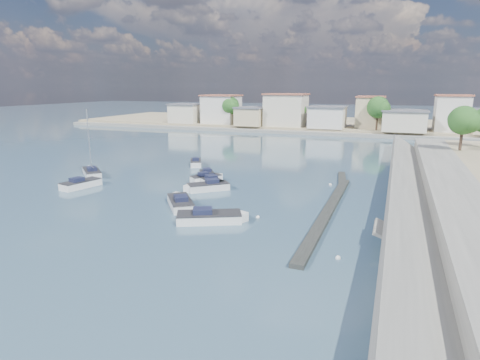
# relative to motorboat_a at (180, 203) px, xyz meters

# --- Properties ---
(ground) EXTENTS (400.00, 400.00, 0.00)m
(ground) POSITION_rel_motorboat_a_xyz_m (7.09, 33.32, -0.38)
(ground) COLOR #2B4757
(ground) RESTS_ON ground
(seawall_walkway) EXTENTS (5.00, 90.00, 1.80)m
(seawall_walkway) POSITION_rel_motorboat_a_xyz_m (25.59, 6.32, 0.52)
(seawall_walkway) COLOR slate
(seawall_walkway) RESTS_ON ground
(breakwater) EXTENTS (2.00, 31.02, 0.35)m
(breakwater) POSITION_rel_motorboat_a_xyz_m (14.00, 6.00, -0.21)
(breakwater) COLOR black
(breakwater) RESTS_ON ground
(far_shore_land) EXTENTS (160.00, 40.00, 1.40)m
(far_shore_land) POSITION_rel_motorboat_a_xyz_m (7.09, 85.32, 0.32)
(far_shore_land) COLOR gray
(far_shore_land) RESTS_ON ground
(far_shore_quay) EXTENTS (160.00, 2.50, 0.80)m
(far_shore_quay) POSITION_rel_motorboat_a_xyz_m (7.09, 64.32, 0.02)
(far_shore_quay) COLOR slate
(far_shore_quay) RESTS_ON ground
(far_town) EXTENTS (113.01, 12.80, 8.35)m
(far_town) POSITION_rel_motorboat_a_xyz_m (17.80, 70.24, 4.56)
(far_town) COLOR beige
(far_town) RESTS_ON far_shore_land
(shore_trees) EXTENTS (74.56, 38.32, 7.92)m
(shore_trees) POSITION_rel_motorboat_a_xyz_m (15.43, 61.43, 5.84)
(shore_trees) COLOR #38281E
(shore_trees) RESTS_ON ground
(motorboat_a) EXTENTS (4.72, 5.25, 1.48)m
(motorboat_a) POSITION_rel_motorboat_a_xyz_m (0.00, 0.00, 0.00)
(motorboat_a) COLOR white
(motorboat_a) RESTS_ON ground
(motorboat_b) EXTENTS (3.56, 3.92, 1.48)m
(motorboat_b) POSITION_rel_motorboat_a_xyz_m (-2.02, 10.49, -0.00)
(motorboat_b) COLOR white
(motorboat_b) RESTS_ON ground
(motorboat_c) EXTENTS (4.93, 4.70, 1.48)m
(motorboat_c) POSITION_rel_motorboat_a_xyz_m (-1.34, 9.41, 0.00)
(motorboat_c) COLOR white
(motorboat_c) RESTS_ON ground
(motorboat_d) EXTENTS (4.76, 4.52, 1.48)m
(motorboat_d) POSITION_rel_motorboat_a_xyz_m (-0.31, 6.55, -0.00)
(motorboat_d) COLOR white
(motorboat_d) RESTS_ON ground
(motorboat_e) EXTENTS (2.87, 5.24, 1.48)m
(motorboat_e) POSITION_rel_motorboat_a_xyz_m (-14.59, 2.63, -0.00)
(motorboat_e) COLOR white
(motorboat_e) RESTS_ON ground
(motorboat_f) EXTENTS (3.15, 4.16, 1.48)m
(motorboat_f) POSITION_rel_motorboat_a_xyz_m (-8.28, 19.37, -0.00)
(motorboat_f) COLOR white
(motorboat_f) RESTS_ON ground
(motorboat_g) EXTENTS (3.79, 4.55, 1.48)m
(motorboat_g) POSITION_rel_motorboat_a_xyz_m (-2.62, 11.79, 0.00)
(motorboat_g) COLOR white
(motorboat_g) RESTS_ON ground
(motorboat_h) EXTENTS (6.15, 4.47, 1.48)m
(motorboat_h) POSITION_rel_motorboat_a_xyz_m (5.02, -3.09, -0.00)
(motorboat_h) COLOR white
(motorboat_h) RESTS_ON ground
(sailboat) EXTENTS (5.26, 5.00, 9.00)m
(sailboat) POSITION_rel_motorboat_a_xyz_m (-18.08, 8.14, 0.04)
(sailboat) COLOR white
(sailboat) RESTS_ON ground
(mooring_buoys) EXTENTS (12.06, 35.50, 0.36)m
(mooring_buoys) POSITION_rel_motorboat_a_xyz_m (15.33, 8.61, -0.33)
(mooring_buoys) COLOR silver
(mooring_buoys) RESTS_ON ground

